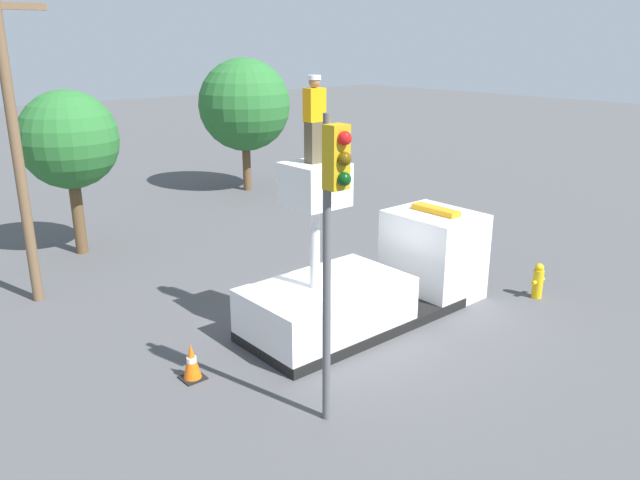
% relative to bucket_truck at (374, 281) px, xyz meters
% --- Properties ---
extents(ground_plane, '(120.00, 120.00, 0.00)m').
position_rel_bucket_truck_xyz_m(ground_plane, '(-0.61, 0.00, -0.91)').
color(ground_plane, '#4C4C4F').
extents(bucket_truck, '(6.44, 2.27, 4.00)m').
position_rel_bucket_truck_xyz_m(bucket_truck, '(0.00, 0.00, 0.00)').
color(bucket_truck, black).
rests_on(bucket_truck, ground).
extents(worker, '(0.40, 0.26, 1.75)m').
position_rel_bucket_truck_xyz_m(worker, '(-1.86, 0.00, 3.97)').
color(worker, brown).
rests_on(worker, bucket_truck).
extents(traffic_light_pole, '(0.34, 0.57, 5.35)m').
position_rel_bucket_truck_xyz_m(traffic_light_pole, '(-3.69, -2.63, 2.88)').
color(traffic_light_pole, '#515156').
rests_on(traffic_light_pole, ground).
extents(fire_hydrant, '(0.50, 0.26, 0.94)m').
position_rel_bucket_truck_xyz_m(fire_hydrant, '(4.07, -1.93, -0.45)').
color(fire_hydrant, gold).
rests_on(fire_hydrant, ground).
extents(traffic_cone_rear, '(0.45, 0.45, 0.76)m').
position_rel_bucket_truck_xyz_m(traffic_cone_rear, '(-4.82, 0.25, -0.54)').
color(traffic_cone_rear, black).
rests_on(traffic_cone_rear, ground).
extents(tree_left_bg, '(2.95, 2.95, 5.05)m').
position_rel_bucket_truck_xyz_m(tree_left_bg, '(-3.62, 9.37, 2.64)').
color(tree_left_bg, brown).
rests_on(tree_left_bg, ground).
extents(tree_right_bg, '(3.95, 3.95, 5.73)m').
position_rel_bucket_truck_xyz_m(tree_right_bg, '(5.28, 13.24, 2.84)').
color(tree_right_bg, brown).
rests_on(tree_right_bg, ground).
extents(utility_pole, '(2.20, 0.26, 7.75)m').
position_rel_bucket_truck_xyz_m(utility_pole, '(-5.88, 6.34, 3.29)').
color(utility_pole, brown).
rests_on(utility_pole, ground).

